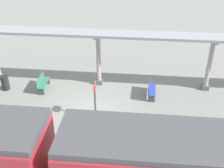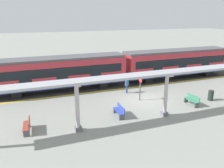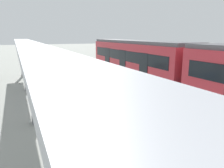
# 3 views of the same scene
# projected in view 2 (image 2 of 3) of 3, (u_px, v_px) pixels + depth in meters

# --- Properties ---
(ground_plane) EXTENTS (176.00, 176.00, 0.00)m
(ground_plane) POSITION_uv_depth(u_px,v_px,m) (144.00, 100.00, 20.50)
(ground_plane) COLOR gray
(tactile_edge_strip) EXTENTS (0.40, 34.11, 0.01)m
(tactile_edge_strip) POSITION_uv_depth(u_px,v_px,m) (127.00, 88.00, 23.80)
(tactile_edge_strip) COLOR gold
(tactile_edge_strip) RESTS_ON ground
(trackbed) EXTENTS (3.20, 46.11, 0.01)m
(trackbed) POSITION_uv_depth(u_px,v_px,m) (121.00, 84.00, 25.41)
(trackbed) COLOR #38332D
(trackbed) RESTS_ON ground
(train_near_carriage) EXTENTS (2.65, 13.39, 3.48)m
(train_near_carriage) POSITION_uv_depth(u_px,v_px,m) (60.00, 73.00, 22.65)
(train_near_carriage) COLOR #BA2D38
(train_near_carriage) RESTS_ON ground
(train_far_carriage) EXTENTS (2.65, 13.39, 3.48)m
(train_far_carriage) POSITION_uv_depth(u_px,v_px,m) (176.00, 63.00, 27.31)
(train_far_carriage) COLOR #BA2D38
(train_far_carriage) RESTS_ON ground
(canopy_pillar_second) EXTENTS (1.10, 0.44, 3.38)m
(canopy_pillar_second) POSITION_uv_depth(u_px,v_px,m) (77.00, 107.00, 14.64)
(canopy_pillar_second) COLOR slate
(canopy_pillar_second) RESTS_ON ground
(canopy_pillar_third) EXTENTS (1.10, 0.44, 3.38)m
(canopy_pillar_third) POSITION_uv_depth(u_px,v_px,m) (166.00, 95.00, 16.90)
(canopy_pillar_third) COLOR slate
(canopy_pillar_third) RESTS_ON ground
(canopy_beam) EXTENTS (1.20, 27.30, 0.16)m
(canopy_beam) POSITION_uv_depth(u_px,v_px,m) (167.00, 72.00, 16.37)
(canopy_beam) COLOR #A8AAB2
(canopy_beam) RESTS_ON canopy_pillar_nearest
(bench_near_end) EXTENTS (1.51, 0.48, 0.86)m
(bench_near_end) POSITION_uv_depth(u_px,v_px,m) (192.00, 100.00, 19.36)
(bench_near_end) COLOR #3B8162
(bench_near_end) RESTS_ON ground
(bench_mid_platform) EXTENTS (1.52, 0.50, 0.86)m
(bench_mid_platform) POSITION_uv_depth(u_px,v_px,m) (28.00, 125.00, 14.91)
(bench_mid_platform) COLOR brown
(bench_mid_platform) RESTS_ON ground
(bench_far_end) EXTENTS (1.51, 0.49, 0.86)m
(bench_far_end) POSITION_uv_depth(u_px,v_px,m) (120.00, 111.00, 17.17)
(bench_far_end) COLOR #3549A8
(bench_far_end) RESTS_ON ground
(trash_bin) EXTENTS (0.48, 0.48, 0.94)m
(trash_bin) POSITION_uv_depth(u_px,v_px,m) (211.00, 95.00, 20.37)
(trash_bin) COLOR #242D29
(trash_bin) RESTS_ON ground
(platform_info_sign) EXTENTS (0.56, 0.10, 2.20)m
(platform_info_sign) POSITION_uv_depth(u_px,v_px,m) (140.00, 86.00, 20.12)
(platform_info_sign) COLOR #4C4C51
(platform_info_sign) RESTS_ON ground
(passenger_waiting_near_edge) EXTENTS (0.44, 0.49, 1.58)m
(passenger_waiting_near_edge) POSITION_uv_depth(u_px,v_px,m) (127.00, 84.00, 22.10)
(passenger_waiting_near_edge) COLOR #2C4C82
(passenger_waiting_near_edge) RESTS_ON ground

